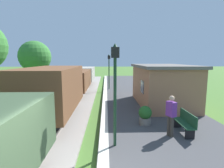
{
  "coord_description": "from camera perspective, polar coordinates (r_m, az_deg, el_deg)",
  "views": [
    {
      "loc": [
        0.5,
        -3.27,
        3.4
      ],
      "look_at": [
        0.89,
        8.02,
        1.78
      ],
      "focal_mm": 27.59,
      "sensor_mm": 36.0,
      "label": 1
    }
  ],
  "objects": [
    {
      "name": "person_waiting",
      "position": [
        7.5,
        18.96,
        -9.49
      ],
      "size": [
        0.36,
        0.44,
        1.71
      ],
      "rotation": [
        0.0,
        0.0,
        3.52
      ],
      "color": "#38332D",
      "rests_on": "platform_slab"
    },
    {
      "name": "bench_near_hut",
      "position": [
        8.2,
        23.09,
        -11.58
      ],
      "size": [
        0.42,
        1.5,
        0.91
      ],
      "color": "#1E4C2D",
      "rests_on": "platform_slab"
    },
    {
      "name": "station_hut",
      "position": [
        12.56,
        16.14,
        -0.17
      ],
      "size": [
        3.5,
        5.8,
        2.78
      ],
      "color": "#9E6B4C",
      "rests_on": "platform_slab"
    },
    {
      "name": "lamp_post_near",
      "position": [
        6.0,
        1.01,
        2.44
      ],
      "size": [
        0.28,
        0.28,
        3.7
      ],
      "color": "#193823",
      "rests_on": "platform_slab"
    },
    {
      "name": "freight_train",
      "position": [
        12.77,
        -15.08,
        -0.78
      ],
      "size": [
        2.5,
        26.0,
        2.72
      ],
      "color": "#384C33",
      "rests_on": "rail_near"
    },
    {
      "name": "potted_planter",
      "position": [
        8.64,
        10.91,
        -10.04
      ],
      "size": [
        0.64,
        0.64,
        0.92
      ],
      "color": "slate",
      "rests_on": "platform_slab"
    },
    {
      "name": "bench_down_platform",
      "position": [
        16.38,
        10.01,
        -1.39
      ],
      "size": [
        0.42,
        1.5,
        0.91
      ],
      "color": "#1E4C2D",
      "rests_on": "platform_slab"
    },
    {
      "name": "tree_field_left",
      "position": [
        25.25,
        -24.17,
        8.27
      ],
      "size": [
        4.14,
        4.14,
        5.84
      ],
      "color": "#4C3823",
      "rests_on": "ground"
    },
    {
      "name": "lamp_post_far",
      "position": [
        18.36,
        -1.0,
        6.28
      ],
      "size": [
        0.28,
        0.28,
        3.7
      ],
      "color": "#193823",
      "rests_on": "platform_slab"
    }
  ]
}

